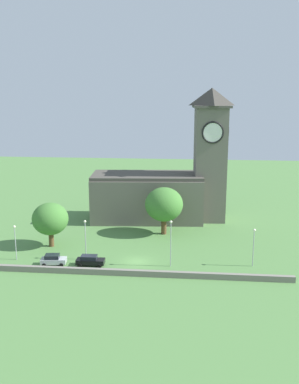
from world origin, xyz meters
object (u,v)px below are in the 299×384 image
Objects in this scene: car_black at (90,260)px; tree_by_tower at (50,219)px; streetlamp_west_end at (15,236)px; tree_riverside_west at (164,205)px; streetlamp_east_mid at (254,241)px; church at (167,184)px; car_silver at (53,260)px; streetlamp_west_mid at (85,233)px; streetlamp_central at (171,236)px.

tree_by_tower is at bearing 138.08° from car_black.
tree_by_tower reaches higher than streetlamp_west_end.
tree_riverside_west is 1.16× the size of tree_by_tower.
streetlamp_east_mid reaches higher than streetlamp_west_end.
church is 7.02× the size of car_silver.
streetlamp_west_mid reaches higher than streetlamp_east_mid.
car_black is 13.35m from streetlamp_west_end.
car_black is at bearing 3.72° from car_silver.
tree_riverside_west is at bearing -89.68° from church.
car_black is 0.77× the size of streetlamp_west_end.
tree_riverside_west is at bearing 57.85° from car_black.
streetlamp_west_end reaches higher than car_black.
streetlamp_west_end is at bearing -174.34° from streetlamp_west_mid.
car_black is (-10.78, -27.57, -7.21)m from church.
streetlamp_west_end is 0.78× the size of streetlamp_central.
tree_riverside_west is (-15.32, 15.02, 1.74)m from streetlamp_east_mid.
church reaches higher than car_silver.
streetlamp_central is 0.82× the size of tree_riverside_west.
streetlamp_central is 1.22× the size of streetlamp_east_mid.
streetlamp_central is at bearing 3.83° from car_silver.
car_silver is at bearing -176.28° from car_black.
tree_riverside_west is (23.72, 15.97, 1.93)m from streetlamp_west_end.
streetlamp_east_mid is at bearing -0.42° from streetlamp_west_mid.
tree_riverside_west reaches higher than streetlamp_central.
tree_by_tower is (-22.07, 7.28, 0.10)m from streetlamp_central.
tree_by_tower is at bearing 161.74° from streetlamp_central.
streetlamp_west_end is 0.64× the size of tree_riverside_west.
car_black is 0.49× the size of tree_riverside_west.
streetlamp_west_mid is (-12.03, -25.15, -3.45)m from church.
church is 35.61m from streetlamp_west_end.
car_silver is 0.45× the size of tree_riverside_west.
car_black is at bearing -176.13° from streetlamp_central.
streetlamp_central reaches higher than streetlamp_east_mid.
streetlamp_west_end is 0.87× the size of streetlamp_west_mid.
car_silver is 0.55× the size of streetlamp_central.
streetlamp_west_mid is at bearing -36.26° from tree_by_tower.
streetlamp_east_mid is 0.77× the size of tree_by_tower.
streetlamp_central is 0.95× the size of tree_by_tower.
tree_riverside_west is at bearing 46.32° from car_silver.
car_silver is 0.52× the size of tree_by_tower.
tree_riverside_west reaches higher than car_silver.
tree_by_tower is (-9.09, 8.16, 4.31)m from car_black.
tree_riverside_west is at bearing 135.57° from streetlamp_east_mid.
streetlamp_west_mid is at bearing 30.63° from car_silver.
car_silver is at bearing -13.50° from streetlamp_west_end.
streetlamp_west_end is (-23.66, -26.31, -3.98)m from church.
streetlamp_east_mid is (27.42, -0.20, -0.33)m from streetlamp_west_mid.
streetlamp_west_end is (-6.89, 1.65, 3.19)m from car_silver.
streetlamp_central is (14.24, -1.54, 0.46)m from streetlamp_west_mid.
streetlamp_west_end reaches higher than car_silver.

